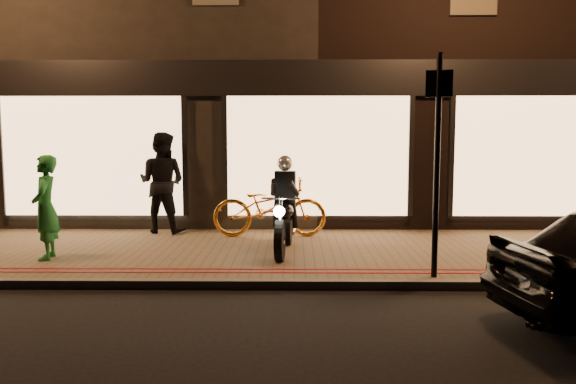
# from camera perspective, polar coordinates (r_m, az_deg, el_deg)

# --- Properties ---
(ground) EXTENTS (90.00, 90.00, 0.00)m
(ground) POSITION_cam_1_polar(r_m,az_deg,el_deg) (7.56, 4.20, -9.90)
(ground) COLOR black
(ground) RESTS_ON ground
(sidewalk) EXTENTS (50.00, 4.00, 0.12)m
(sidewalk) POSITION_cam_1_polar(r_m,az_deg,el_deg) (9.49, 3.46, -6.25)
(sidewalk) COLOR brown
(sidewalk) RESTS_ON ground
(kerb_stone) EXTENTS (50.00, 0.14, 0.12)m
(kerb_stone) POSITION_cam_1_polar(r_m,az_deg,el_deg) (7.59, 4.18, -9.37)
(kerb_stone) COLOR #59544C
(kerb_stone) RESTS_ON ground
(red_kerb_lines) EXTENTS (50.00, 0.26, 0.01)m
(red_kerb_lines) POSITION_cam_1_polar(r_m,az_deg,el_deg) (8.06, 3.97, -7.99)
(red_kerb_lines) COLOR maroon
(red_kerb_lines) RESTS_ON sidewalk
(building_row) EXTENTS (48.00, 10.11, 8.50)m
(building_row) POSITION_cam_1_polar(r_m,az_deg,el_deg) (16.40, 2.35, 13.62)
(building_row) COLOR black
(building_row) RESTS_ON ground
(motorcycle) EXTENTS (0.60, 1.94, 1.59)m
(motorcycle) POSITION_cam_1_polar(r_m,az_deg,el_deg) (9.21, -0.38, -2.34)
(motorcycle) COLOR black
(motorcycle) RESTS_ON sidewalk
(sign_post) EXTENTS (0.35, 0.12, 3.00)m
(sign_post) POSITION_cam_1_polar(r_m,az_deg,el_deg) (7.75, 14.92, 3.78)
(sign_post) COLOR black
(sign_post) RESTS_ON sidewalk
(bicycle_gold) EXTENTS (2.16, 0.84, 1.12)m
(bicycle_gold) POSITION_cam_1_polar(r_m,az_deg,el_deg) (10.60, -1.87, -1.54)
(bicycle_gold) COLOR orange
(bicycle_gold) RESTS_ON sidewalk
(person_green) EXTENTS (0.51, 0.66, 1.62)m
(person_green) POSITION_cam_1_polar(r_m,az_deg,el_deg) (9.44, -23.42, -1.44)
(person_green) COLOR #217C35
(person_green) RESTS_ON sidewalk
(person_dark) EXTENTS (1.10, 0.94, 1.97)m
(person_dark) POSITION_cam_1_polar(r_m,az_deg,el_deg) (11.28, -12.69, 0.94)
(person_dark) COLOR black
(person_dark) RESTS_ON sidewalk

